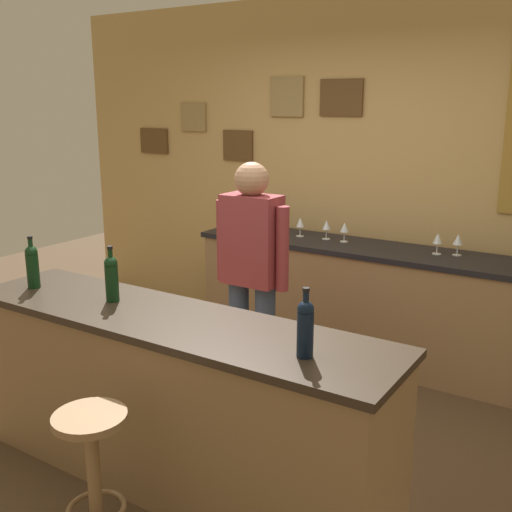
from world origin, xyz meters
The scene contains 14 objects.
ground_plane centered at (0.00, 0.00, 0.00)m, with size 10.00×10.00×0.00m, color #4C3823.
back_wall centered at (0.03, 2.03, 1.42)m, with size 6.00×0.09×2.80m.
bar_counter centered at (0.00, -0.40, 0.46)m, with size 2.45×0.60×0.92m.
side_counter centered at (0.40, 1.65, 0.45)m, with size 3.13×0.56×0.90m.
bartender centered at (-0.07, 0.48, 0.94)m, with size 0.52×0.21×1.62m.
bar_stool centered at (0.07, -1.01, 0.46)m, with size 0.32×0.32×0.68m.
wine_bottle_a centered at (-0.98, -0.44, 1.06)m, with size 0.07×0.07×0.31m.
wine_bottle_b centered at (-0.42, -0.37, 1.06)m, with size 0.07×0.07×0.31m.
wine_bottle_c centered at (0.81, -0.46, 1.06)m, with size 0.07×0.07×0.31m.
wine_glass_a centered at (-0.39, 1.68, 1.01)m, with size 0.07×0.07×0.16m.
wine_glass_b centered at (-0.16, 1.71, 1.01)m, with size 0.07×0.07×0.16m.
wine_glass_c centered at (0.00, 1.70, 1.01)m, with size 0.07×0.07×0.16m.
wine_glass_d centered at (0.73, 1.69, 1.01)m, with size 0.07×0.07×0.16m.
wine_glass_e centered at (0.86, 1.74, 1.01)m, with size 0.07×0.07×0.16m.
Camera 1 is at (1.93, -2.59, 1.97)m, focal length 42.71 mm.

